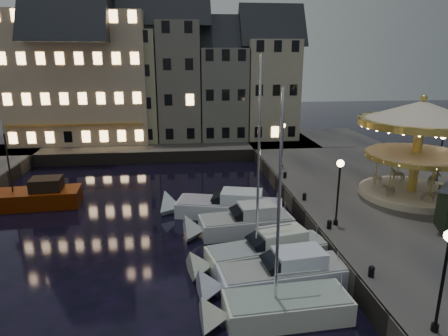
{
  "coord_description": "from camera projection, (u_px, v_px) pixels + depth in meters",
  "views": [
    {
      "loc": [
        -2.21,
        -20.99,
        11.41
      ],
      "look_at": [
        1.0,
        8.0,
        3.2
      ],
      "focal_mm": 32.0,
      "sensor_mm": 36.0,
      "label": 1
    }
  ],
  "objects": [
    {
      "name": "townhouse_nc",
      "position": [
        131.0,
        78.0,
        48.89
      ],
      "size": [
        6.82,
        8.0,
        14.8
      ],
      "color": "tan",
      "rests_on": "quay_north"
    },
    {
      "name": "quaywall_n",
      "position": [
        146.0,
        158.0,
        43.65
      ],
      "size": [
        48.0,
        0.15,
        1.3
      ],
      "primitive_type": "cube",
      "color": "#47423A",
      "rests_on": "ground"
    },
    {
      "name": "bollard_d",
      "position": [
        285.0,
        175.0,
        34.2
      ],
      "size": [
        0.3,
        0.3,
        0.57
      ],
      "color": "black",
      "rests_on": "quay_east"
    },
    {
      "name": "red_fishing_boat",
      "position": [
        30.0,
        198.0,
        31.16
      ],
      "size": [
        8.01,
        3.27,
        6.05
      ],
      "color": "#5F1C01",
      "rests_on": "ground"
    },
    {
      "name": "motorboat_c",
      "position": [
        261.0,
        253.0,
        22.5
      ],
      "size": [
        8.07,
        3.62,
        10.69
      ],
      "color": "silver",
      "rests_on": "ground"
    },
    {
      "name": "bollard_c",
      "position": [
        304.0,
        196.0,
        28.94
      ],
      "size": [
        0.3,
        0.3,
        0.57
      ],
      "color": "black",
      "rests_on": "quay_east"
    },
    {
      "name": "streetlamp_c",
      "position": [
        283.0,
        139.0,
        36.96
      ],
      "size": [
        0.44,
        0.44,
        4.17
      ],
      "color": "black",
      "rests_on": "quay_east"
    },
    {
      "name": "townhouse_na",
      "position": [
        35.0,
        87.0,
        47.94
      ],
      "size": [
        5.5,
        8.0,
        12.8
      ],
      "color": "gray",
      "rests_on": "quay_north"
    },
    {
      "name": "carousel",
      "position": [
        420.0,
        131.0,
        28.54
      ],
      "size": [
        8.58,
        8.58,
        7.51
      ],
      "color": "beige",
      "rests_on": "quay_east"
    },
    {
      "name": "quay_east",
      "position": [
        396.0,
        202.0,
        30.46
      ],
      "size": [
        16.0,
        56.0,
        1.3
      ],
      "primitive_type": "cube",
      "color": "#474442",
      "rests_on": "ground"
    },
    {
      "name": "motorboat_e",
      "position": [
        224.0,
        207.0,
        29.47
      ],
      "size": [
        8.79,
        4.57,
        2.15
      ],
      "color": "silver",
      "rests_on": "ground"
    },
    {
      "name": "quay_north",
      "position": [
        134.0,
        146.0,
        49.18
      ],
      "size": [
        44.0,
        12.0,
        1.3
      ],
      "primitive_type": "cube",
      "color": "#474442",
      "rests_on": "ground"
    },
    {
      "name": "townhouse_nb",
      "position": [
        81.0,
        83.0,
        48.38
      ],
      "size": [
        6.16,
        8.0,
        13.8
      ],
      "color": "gray",
      "rests_on": "quay_north"
    },
    {
      "name": "streetlamp_d",
      "position": [
        441.0,
        152.0,
        31.94
      ],
      "size": [
        0.44,
        0.44,
        4.17
      ],
      "color": "black",
      "rests_on": "quay_east"
    },
    {
      "name": "motorboat_b",
      "position": [
        276.0,
        276.0,
        20.2
      ],
      "size": [
        7.75,
        3.03,
        2.15
      ],
      "color": "silver",
      "rests_on": "ground"
    },
    {
      "name": "motorboat_a",
      "position": [
        275.0,
        309.0,
        17.76
      ],
      "size": [
        6.71,
        2.51,
        11.11
      ],
      "color": "beige",
      "rests_on": "ground"
    },
    {
      "name": "bollard_b",
      "position": [
        329.0,
        224.0,
        24.15
      ],
      "size": [
        0.3,
        0.3,
        0.57
      ],
      "color": "black",
      "rests_on": "quay_east"
    },
    {
      "name": "bollard_a",
      "position": [
        371.0,
        271.0,
        18.89
      ],
      "size": [
        0.3,
        0.3,
        0.57
      ],
      "color": "black",
      "rests_on": "quay_east"
    },
    {
      "name": "townhouse_nf",
      "position": [
        269.0,
        81.0,
        50.85
      ],
      "size": [
        6.82,
        8.0,
        13.8
      ],
      "color": "#ABA48A",
      "rests_on": "quay_north"
    },
    {
      "name": "townhouse_nd",
      "position": [
        178.0,
        74.0,
        49.36
      ],
      "size": [
        5.5,
        8.0,
        15.8
      ],
      "color": "slate",
      "rests_on": "quay_north"
    },
    {
      "name": "townhouse_ne",
      "position": [
        222.0,
        86.0,
        50.35
      ],
      "size": [
        6.16,
        8.0,
        12.8
      ],
      "color": "slate",
      "rests_on": "quay_north"
    },
    {
      "name": "ground",
      "position": [
        222.0,
        258.0,
        23.41
      ],
      "size": [
        160.0,
        160.0,
        0.0
      ],
      "primitive_type": "plane",
      "color": "black",
      "rests_on": "ground"
    },
    {
      "name": "quaywall_e",
      "position": [
        294.0,
        206.0,
        29.61
      ],
      "size": [
        0.15,
        44.0,
        1.3
      ],
      "primitive_type": "cube",
      "color": "#47423A",
      "rests_on": "ground"
    },
    {
      "name": "streetlamp_a",
      "position": [
        445.0,
        267.0,
        14.47
      ],
      "size": [
        0.44,
        0.44,
        4.17
      ],
      "color": "black",
      "rests_on": "quay_east"
    },
    {
      "name": "hotel_corner",
      "position": [
        80.0,
        70.0,
        47.98
      ],
      "size": [
        17.6,
        9.0,
        16.8
      ],
      "color": "#CCB494",
      "rests_on": "quay_north"
    },
    {
      "name": "streetlamp_b",
      "position": [
        339.0,
        183.0,
        24.04
      ],
      "size": [
        0.44,
        0.44,
        4.17
      ],
      "color": "black",
      "rests_on": "quay_east"
    },
    {
      "name": "motorboat_d",
      "position": [
        240.0,
        224.0,
        26.52
      ],
      "size": [
        7.22,
        3.06,
        2.15
      ],
      "color": "silver",
      "rests_on": "ground"
    }
  ]
}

